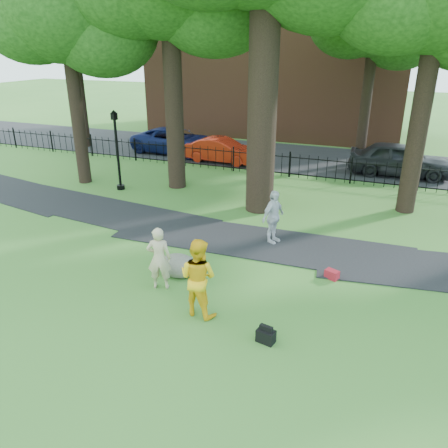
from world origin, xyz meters
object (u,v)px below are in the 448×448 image
at_px(lamppost, 117,152).
at_px(woman, 159,258).
at_px(red_sedan, 222,150).
at_px(man, 198,277).
at_px(boulder, 178,264).

bearing_deg(lamppost, woman, -37.75).
height_order(lamppost, red_sedan, lamppost).
relative_size(man, boulder, 1.74).
distance_m(man, red_sedan, 15.00).
xyz_separation_m(boulder, lamppost, (-6.18, 6.19, 1.42)).
height_order(man, red_sedan, man).
height_order(woman, man, man).
xyz_separation_m(lamppost, red_sedan, (2.49, 6.34, -1.08)).
bearing_deg(man, woman, -17.00).
bearing_deg(lamppost, boulder, -33.56).
relative_size(lamppost, red_sedan, 0.87).
distance_m(boulder, red_sedan, 13.07).
relative_size(woman, boulder, 1.55).
bearing_deg(red_sedan, lamppost, 161.06).
bearing_deg(woman, boulder, -118.71).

